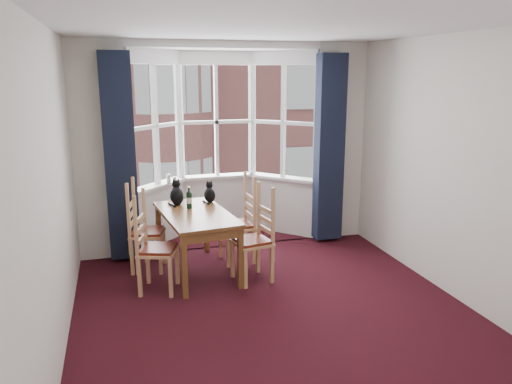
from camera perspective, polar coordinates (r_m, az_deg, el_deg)
name	(u,v)px	position (r m, az deg, el deg)	size (l,w,h in m)	color
floor	(278,318)	(5.16, 2.58, -14.15)	(4.50, 4.50, 0.00)	black
ceiling	(282,24)	(4.59, 2.97, 18.59)	(4.50, 4.50, 0.00)	white
wall_left	(52,195)	(4.47, -22.33, -0.33)	(4.50, 4.50, 0.00)	silver
wall_right	(462,170)	(5.63, 22.48, 2.32)	(4.50, 4.50, 0.00)	silver
wall_near	(419,271)	(2.72, 18.09, -8.53)	(4.00, 4.00, 0.00)	silver
wall_back_pier_left	(101,153)	(6.66, -17.31, 4.32)	(0.70, 0.12, 2.80)	silver
wall_back_pier_right	(339,143)	(7.34, 9.46, 5.55)	(0.70, 0.12, 2.80)	silver
bay_window	(220,143)	(7.30, -4.13, 5.65)	(2.76, 0.94, 2.80)	white
curtain_left	(120,158)	(6.48, -15.28, 3.77)	(0.38, 0.22, 2.60)	#161C31
curtain_right	(329,149)	(7.09, 8.37, 4.91)	(0.38, 0.22, 2.60)	#161C31
dining_table	(196,220)	(6.03, -6.89, -3.22)	(0.91, 1.47, 0.76)	brown
chair_left_near	(150,250)	(5.68, -12.05, -6.55)	(0.51, 0.52, 0.92)	tan
chair_left_far	(140,233)	(6.30, -13.12, -4.59)	(0.48, 0.50, 0.92)	tan
chair_right_near	(259,241)	(5.86, 0.34, -5.61)	(0.47, 0.49, 0.92)	tan
chair_right_far	(243,225)	(6.45, -1.46, -3.82)	(0.43, 0.45, 0.92)	tan
cat_left	(177,195)	(6.38, -9.05, -0.31)	(0.19, 0.25, 0.33)	black
cat_right	(210,194)	(6.45, -5.32, -0.22)	(0.17, 0.22, 0.28)	black
wine_bottle	(189,199)	(6.17, -7.65, -0.79)	(0.07, 0.07, 0.27)	black
candle_tall	(169,179)	(7.11, -9.96, 1.49)	(0.06, 0.06, 0.13)	white
candle_short	(174,180)	(7.15, -9.31, 1.39)	(0.06, 0.06, 0.09)	white
street	(140,190)	(37.56, -13.15, 0.21)	(80.00, 80.00, 0.00)	#333335
tenement_building	(155,96)	(18.41, -11.43, 10.76)	(18.40, 7.80, 15.20)	#9F5952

